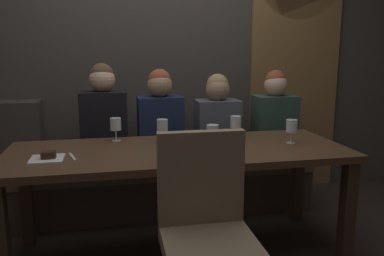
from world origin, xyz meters
name	(u,v)px	position (x,y,z in m)	size (l,w,h in m)	color
ground	(179,253)	(0.00, 0.00, 0.00)	(9.00, 9.00, 0.00)	black
back_wall_tiled	(155,35)	(0.00, 1.22, 1.50)	(6.00, 0.12, 3.00)	#423D38
arched_door	(296,50)	(1.35, 1.15, 1.36)	(0.90, 0.05, 2.55)	olive
dining_table	(179,161)	(0.00, 0.00, 0.65)	(2.20, 0.84, 0.74)	#412B1C
banquette_bench	(165,187)	(0.00, 0.70, 0.23)	(2.50, 0.44, 0.45)	#4A3C2E
chair_near_side	(206,220)	(0.01, -0.72, 0.56)	(0.44, 0.44, 0.98)	#4C3321
diner_redhead	(104,118)	(-0.48, 0.69, 0.84)	(0.36, 0.24, 0.82)	black
diner_bearded	(160,120)	(-0.03, 0.68, 0.81)	(0.36, 0.24, 0.77)	#192342
diner_far_end	(217,119)	(0.45, 0.71, 0.79)	(0.36, 0.24, 0.73)	#4C515B
diner_near_end	(274,116)	(0.97, 0.71, 0.80)	(0.36, 0.24, 0.75)	#2D473D
wine_glass_near_right	(162,126)	(-0.08, 0.19, 0.86)	(0.08, 0.08, 0.16)	silver
wine_glass_center_front	(236,122)	(0.46, 0.22, 0.86)	(0.08, 0.08, 0.16)	silver
wine_glass_end_left	(292,127)	(0.78, -0.01, 0.86)	(0.08, 0.08, 0.16)	silver
wine_glass_far_left	(116,125)	(-0.40, 0.30, 0.86)	(0.08, 0.08, 0.16)	silver
wine_glass_end_right	(167,145)	(-0.13, -0.34, 0.85)	(0.08, 0.08, 0.16)	silver
wine_glass_far_right	(213,132)	(0.21, -0.08, 0.86)	(0.08, 0.08, 0.16)	silver
espresso_cup	(185,156)	(-0.01, -0.28, 0.77)	(0.12, 0.12, 0.06)	white
dessert_plate	(48,157)	(-0.80, -0.11, 0.75)	(0.19, 0.19, 0.05)	white
fork_on_table	(72,157)	(-0.66, -0.08, 0.74)	(0.02, 0.17, 0.01)	silver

